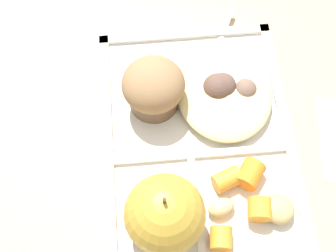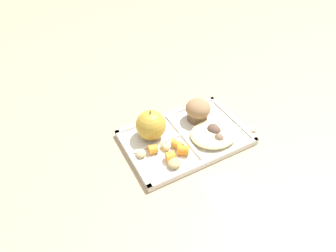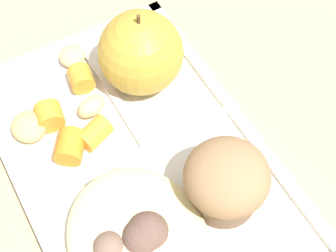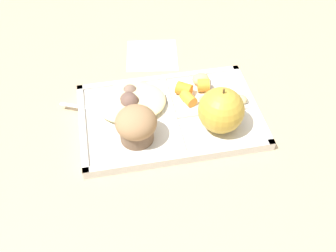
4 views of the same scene
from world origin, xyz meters
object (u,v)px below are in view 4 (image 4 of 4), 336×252
object	(u,v)px
bran_muffin	(136,125)
plastic_fork	(104,111)
green_apple	(221,110)
lunch_tray	(170,117)

from	to	relation	value
bran_muffin	plastic_fork	xyz separation A→B (m)	(0.06, -0.08, -0.04)
green_apple	bran_muffin	world-z (taller)	green_apple
bran_muffin	green_apple	bearing A→B (deg)	180.00
bran_muffin	lunch_tray	bearing A→B (deg)	-145.79
plastic_fork	green_apple	bearing A→B (deg)	158.89
plastic_fork	bran_muffin	bearing A→B (deg)	123.40
lunch_tray	green_apple	bearing A→B (deg)	150.51
bran_muffin	plastic_fork	size ratio (longest dim) A/B	0.51
lunch_tray	green_apple	distance (m)	0.11
green_apple	bran_muffin	distance (m)	0.16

